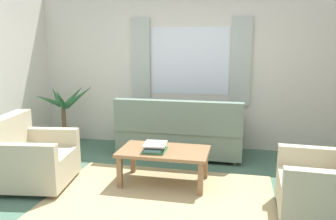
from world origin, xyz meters
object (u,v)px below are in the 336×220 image
at_px(armchair_left, 32,158).
at_px(couch, 180,133).
at_px(armchair_right, 329,187).
at_px(book_stack_on_table, 155,147).
at_px(potted_plant, 65,119).
at_px(coffee_table, 164,154).

bearing_deg(armchair_left, couch, -54.59).
relative_size(armchair_left, armchair_right, 1.08).
height_order(armchair_right, book_stack_on_table, armchair_right).
relative_size(armchair_left, book_stack_on_table, 2.78).
bearing_deg(book_stack_on_table, potted_plant, 146.38).
height_order(couch, armchair_left, couch).
distance_m(armchair_right, potted_plant, 4.19).
height_order(armchair_left, potted_plant, potted_plant).
xyz_separation_m(armchair_left, armchair_right, (3.35, -0.14, 0.00)).
distance_m(book_stack_on_table, potted_plant, 2.31).
height_order(couch, coffee_table, couch).
bearing_deg(book_stack_on_table, couch, 84.93).
xyz_separation_m(couch, armchair_left, (-1.57, -1.50, -0.01)).
height_order(coffee_table, potted_plant, potted_plant).
bearing_deg(coffee_table, armchair_right, -16.95).
bearing_deg(couch, armchair_right, 137.19).
xyz_separation_m(armchair_left, potted_plant, (-0.45, 1.62, 0.12)).
height_order(armchair_left, coffee_table, armchair_left).
xyz_separation_m(couch, potted_plant, (-2.03, 0.12, 0.10)).
bearing_deg(armchair_left, coffee_table, -83.86).
distance_m(armchair_left, book_stack_on_table, 1.52).
relative_size(armchair_right, book_stack_on_table, 2.58).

